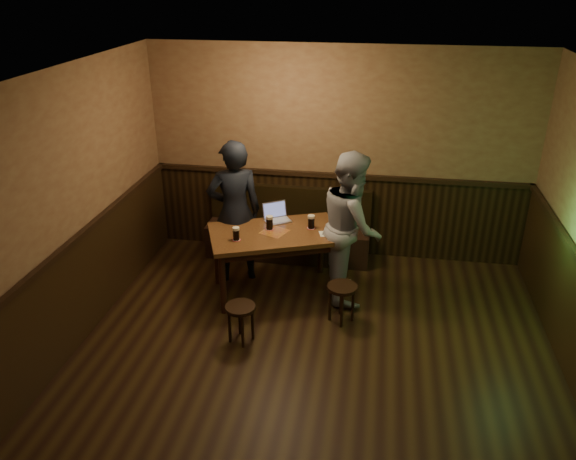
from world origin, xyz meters
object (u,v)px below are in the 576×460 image
at_px(stool_left, 241,313).
at_px(pint_right, 311,222).
at_px(person_grey, 351,226).
at_px(pub_table, 275,240).
at_px(person_suit, 235,212).
at_px(bench, 288,235).
at_px(pint_mid, 269,223).
at_px(stool_right, 342,293).
at_px(pint_left, 236,234).
at_px(laptop, 276,216).

relative_size(stool_left, pint_right, 2.59).
relative_size(stool_left, person_grey, 0.24).
distance_m(pub_table, person_suit, 0.64).
bearing_deg(pub_table, stool_left, -120.60).
bearing_deg(pint_right, pub_table, -157.20).
distance_m(bench, pint_mid, 1.08).
distance_m(pub_table, stool_left, 1.13).
xyz_separation_m(bench, stool_right, (0.85, -1.47, 0.05)).
relative_size(pint_left, laptop, 0.41).
height_order(pub_table, person_suit, person_suit).
xyz_separation_m(bench, person_suit, (-0.55, -0.71, 0.60)).
bearing_deg(pub_table, pint_mid, 118.04).
height_order(stool_left, laptop, laptop).
relative_size(stool_left, laptop, 1.12).
distance_m(pint_mid, laptop, 0.28).
relative_size(pub_table, laptop, 4.44).
bearing_deg(person_grey, pint_left, 97.63).
bearing_deg(stool_left, pint_left, 106.20).
xyz_separation_m(stool_right, laptop, (-0.89, 0.84, 0.50)).
bearing_deg(person_suit, stool_left, 83.81).
xyz_separation_m(stool_left, pint_mid, (0.09, 1.12, 0.55)).
xyz_separation_m(stool_left, person_suit, (-0.38, 1.32, 0.56)).
distance_m(stool_right, person_grey, 0.81).
relative_size(pint_mid, person_suit, 0.09).
xyz_separation_m(stool_left, stool_right, (1.02, 0.55, 0.02)).
xyz_separation_m(pint_right, person_grey, (0.48, -0.06, 0.01)).
distance_m(bench, person_grey, 1.37).
distance_m(stool_left, pint_mid, 1.25).
height_order(bench, pub_table, bench).
bearing_deg(pint_left, stool_left, -73.80).
height_order(pub_table, pint_right, pint_right).
bearing_deg(person_suit, pint_right, 152.44).
bearing_deg(person_suit, laptop, 166.23).
bearing_deg(stool_left, pint_right, 64.88).
xyz_separation_m(stool_left, laptop, (0.12, 1.39, 0.52)).
relative_size(pint_mid, laptop, 0.44).
height_order(laptop, person_grey, person_grey).
height_order(bench, stool_right, bench).
bearing_deg(person_suit, pint_mid, 134.90).
xyz_separation_m(bench, pint_left, (-0.39, -1.25, 0.58)).
bearing_deg(pub_table, person_grey, -14.75).
height_order(pint_right, laptop, laptop).
bearing_deg(pub_table, stool_right, -52.30).
bearing_deg(person_grey, bench, 36.44).
bearing_deg(stool_right, pint_left, 170.07).
bearing_deg(pub_table, bench, 68.32).
bearing_deg(pint_left, person_grey, 17.16).
relative_size(bench, stool_left, 5.09).
height_order(stool_left, stool_right, stool_right).
bearing_deg(pint_right, pint_left, -150.14).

